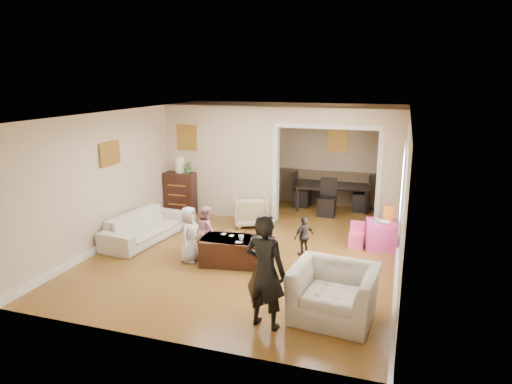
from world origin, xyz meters
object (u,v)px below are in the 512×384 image
(child_kneel_a, at_px, (189,234))
(dresser, at_px, (181,193))
(sofa, at_px, (145,227))
(dining_table, at_px, (331,196))
(table_lamp, at_px, (180,165))
(child_kneel_b, at_px, (207,230))
(child_toddler, at_px, (304,236))
(adult_person, at_px, (265,271))
(cyan_cup, at_px, (376,220))
(armchair_back, at_px, (251,211))
(coffee_cup, at_px, (241,238))
(coffee_table, at_px, (237,251))
(armchair_front, at_px, (334,293))
(play_table, at_px, (381,235))

(child_kneel_a, bearing_deg, dresser, 29.21)
(sofa, distance_m, dining_table, 4.76)
(dresser, height_order, table_lamp, table_lamp)
(child_kneel_b, height_order, child_toddler, child_kneel_b)
(adult_person, distance_m, child_toddler, 2.63)
(table_lamp, relative_size, adult_person, 0.23)
(cyan_cup, bearing_deg, dresser, 168.28)
(dining_table, height_order, child_toddler, child_toddler)
(sofa, relative_size, child_toddler, 2.64)
(child_kneel_b, relative_size, child_toddler, 1.23)
(sofa, relative_size, armchair_back, 2.68)
(child_kneel_a, bearing_deg, coffee_cup, -84.37)
(dining_table, bearing_deg, dresser, -165.07)
(sofa, distance_m, dresser, 1.95)
(dresser, distance_m, dining_table, 3.73)
(armchair_back, distance_m, adult_person, 4.32)
(coffee_table, bearing_deg, adult_person, -59.75)
(coffee_table, bearing_deg, child_toddler, 35.54)
(armchair_back, height_order, child_kneel_b, child_kneel_b)
(cyan_cup, xyz_separation_m, child_kneel_a, (-3.14, -1.68, -0.07))
(armchair_front, xyz_separation_m, play_table, (0.48, 2.93, -0.10))
(sofa, relative_size, coffee_cup, 20.25)
(coffee_cup, distance_m, dining_table, 4.19)
(sofa, distance_m, child_kneel_b, 1.53)
(cyan_cup, relative_size, child_kneel_a, 0.08)
(armchair_front, xyz_separation_m, dining_table, (-0.86, 5.38, -0.05))
(coffee_cup, bearing_deg, adult_person, -61.46)
(armchair_front, distance_m, table_lamp, 5.80)
(armchair_front, bearing_deg, coffee_table, 150.44)
(coffee_cup, distance_m, child_kneel_a, 0.96)
(sofa, relative_size, play_table, 3.54)
(cyan_cup, distance_m, child_kneel_b, 3.23)
(coffee_cup, height_order, dining_table, dining_table)
(adult_person, relative_size, child_kneel_a, 1.54)
(dresser, height_order, coffee_table, dresser)
(armchair_front, distance_m, dining_table, 5.45)
(armchair_front, relative_size, cyan_cup, 14.11)
(armchair_front, bearing_deg, table_lamp, 143.66)
(dresser, bearing_deg, cyan_cup, -11.72)
(armchair_back, height_order, dresser, dresser)
(dining_table, xyz_separation_m, adult_person, (0.03, -5.88, 0.47))
(child_kneel_b, bearing_deg, dining_table, -55.48)
(child_kneel_b, xyz_separation_m, child_toddler, (1.75, 0.45, -0.09))
(cyan_cup, bearing_deg, coffee_table, -146.21)
(sofa, height_order, cyan_cup, cyan_cup)
(play_table, height_order, adult_person, adult_person)
(armchair_front, distance_m, child_kneel_a, 3.01)
(table_lamp, xyz_separation_m, play_table, (4.74, -0.91, -0.93))
(coffee_cup, bearing_deg, dresser, 133.95)
(armchair_front, distance_m, coffee_cup, 2.24)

